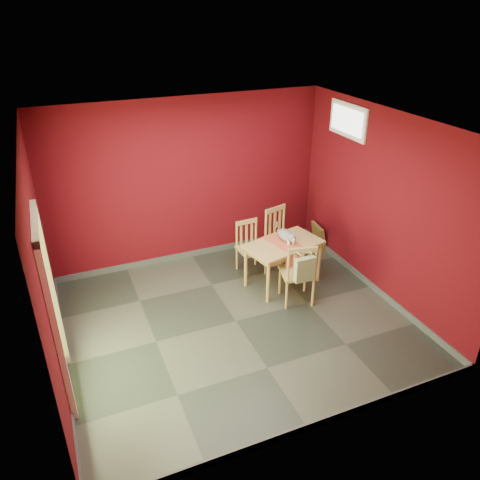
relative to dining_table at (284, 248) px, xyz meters
name	(u,v)px	position (x,y,z in m)	size (l,w,h in m)	color
ground	(236,321)	(-1.04, -0.63, -0.62)	(4.50, 4.50, 0.00)	#2D342D
room_shell	(236,318)	(-1.04, -0.63, -0.57)	(4.50, 4.50, 4.50)	#4E080F
doorway	(52,307)	(-3.27, -1.03, 0.51)	(0.06, 1.01, 2.13)	#B7D838
window	(348,120)	(1.19, 0.37, 1.73)	(0.05, 0.90, 0.50)	white
outlet_plate	(276,225)	(0.56, 1.36, -0.32)	(0.08, 0.01, 0.12)	silver
dining_table	(284,248)	(0.00, 0.00, 0.00)	(1.24, 0.89, 0.70)	tan
table_runner	(287,249)	(0.00, -0.11, 0.03)	(0.47, 0.74, 0.35)	#BF5235
chair_far_left	(250,247)	(-0.31, 0.54, -0.18)	(0.42, 0.42, 0.86)	tan
chair_far_right	(280,236)	(0.25, 0.59, -0.12)	(0.55, 0.55, 0.97)	tan
chair_near	(298,272)	(-0.04, -0.53, -0.12)	(0.55, 0.55, 0.97)	tan
tote_bag	(305,269)	(-0.07, -0.75, 0.06)	(0.30, 0.18, 0.42)	#819B63
cat	(286,233)	(0.08, 0.09, 0.19)	(0.22, 0.43, 0.21)	slate
picture_frame	(319,236)	(1.15, 0.82, -0.40)	(0.18, 0.44, 0.43)	brown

